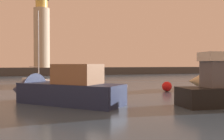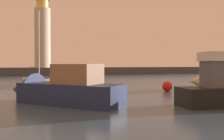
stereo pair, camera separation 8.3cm
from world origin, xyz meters
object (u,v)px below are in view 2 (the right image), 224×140
sailboat_moored (37,82)px  lighthouse (42,33)px  mooring_buoy (167,86)px  motorboat_4 (56,89)px

sailboat_moored → lighthouse: bearing=84.5°
sailboat_moored → mooring_buoy: bearing=-41.8°
lighthouse → motorboat_4: bearing=-93.3°
motorboat_4 → mooring_buoy: size_ratio=8.61×
lighthouse → motorboat_4: (-2.71, -47.55, -9.61)m
lighthouse → sailboat_moored: (-3.15, -32.75, -10.05)m
sailboat_moored → mooring_buoy: sailboat_moored is taller
sailboat_moored → mooring_buoy: size_ratio=9.33×
sailboat_moored → mooring_buoy: 16.26m
motorboat_4 → lighthouse: bearing=86.7°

